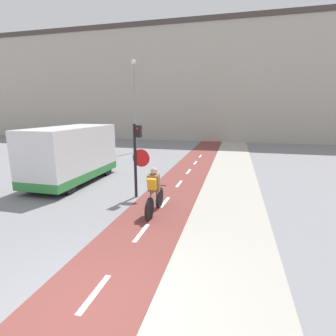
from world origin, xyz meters
TOP-DOWN VIEW (x-y plane):
  - ground_plane at (0.00, 0.00)m, footprint 120.00×120.00m
  - bike_lane at (0.00, 0.01)m, footprint 2.18×60.00m
  - building_row_background at (0.00, 27.19)m, footprint 60.00×5.20m
  - traffic_light_pole at (-1.16, 5.87)m, footprint 0.67×0.25m
  - street_lamp_far at (-5.20, 16.05)m, footprint 0.36×0.36m
  - cyclist_near at (-0.06, 4.40)m, footprint 0.46×1.83m
  - van at (-4.86, 7.15)m, footprint 2.03×4.93m

SIDE VIEW (x-z plane):
  - ground_plane at x=0.00m, z-range 0.00..0.00m
  - bike_lane at x=0.00m, z-range 0.00..0.02m
  - cyclist_near at x=-0.06m, z-range -0.05..1.50m
  - van at x=-4.86m, z-range -0.02..2.54m
  - traffic_light_pole at x=-1.16m, z-range 0.35..3.16m
  - street_lamp_far at x=-5.20m, z-range 0.76..7.68m
  - building_row_background at x=0.00m, z-range 0.01..12.21m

